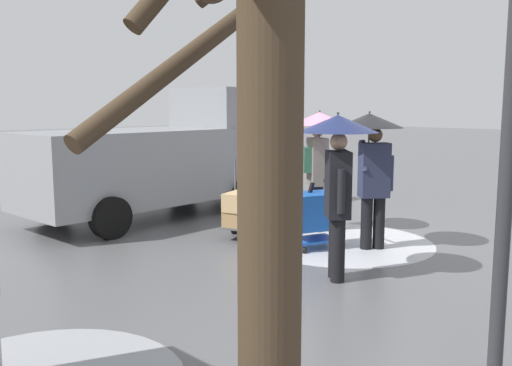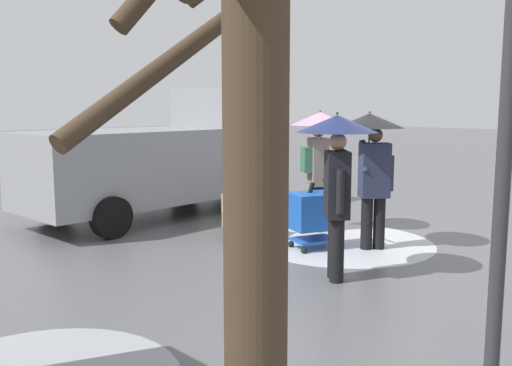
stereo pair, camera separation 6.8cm
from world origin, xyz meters
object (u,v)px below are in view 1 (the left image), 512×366
Objects in this scene: pedestrian_white_side at (371,148)px; street_lamp at (512,87)px; pedestrian_black_side at (338,157)px; pedestrian_pink_side at (318,143)px; bare_tree_near at (263,227)px; hand_dolly_boxes at (240,210)px; shopping_cart_vendor at (314,213)px; cargo_van_parked_right at (162,158)px.

street_lamp is (-3.09, 2.85, 0.79)m from pedestrian_white_side.
pedestrian_pink_side is at bearing -46.39° from pedestrian_black_side.
pedestrian_pink_side is 7.82m from bare_tree_near.
shopping_cart_vendor is at bearing -163.81° from hand_dolly_boxes.
pedestrian_pink_side is at bearing -36.20° from street_lamp.
cargo_van_parked_right is at bearing -33.53° from bare_tree_near.
shopping_cart_vendor is 4.72m from street_lamp.
bare_tree_near reaches higher than shopping_cart_vendor.
cargo_van_parked_right is at bearing -10.44° from pedestrian_black_side.
pedestrian_white_side is 0.56× the size of street_lamp.
pedestrian_black_side is at bearing 139.16° from shopping_cart_vendor.
street_lamp reaches higher than shopping_cart_vendor.
street_lamp is (-5.01, 1.90, 1.89)m from hand_dolly_boxes.
cargo_van_parked_right is 4.12× the size of hand_dolly_boxes.
pedestrian_black_side is (-1.89, 1.98, 0.01)m from pedestrian_pink_side.
street_lamp is (-3.72, 2.28, 1.80)m from shopping_cart_vendor.
bare_tree_near reaches higher than pedestrian_black_side.
bare_tree_near reaches higher than pedestrian_white_side.
pedestrian_pink_side reaches higher than hand_dolly_boxes.
pedestrian_pink_side and pedestrian_white_side have the same top height.
hand_dolly_boxes is 0.37× the size of bare_tree_near.
pedestrian_pink_side is 1.43m from pedestrian_white_side.
pedestrian_white_side is at bearing -171.94° from cargo_van_parked_right.
street_lamp reaches higher than pedestrian_black_side.
bare_tree_near is at bearing 126.90° from shopping_cart_vendor.
shopping_cart_vendor is 1.35m from hand_dolly_boxes.
bare_tree_near reaches higher than pedestrian_pink_side.
street_lamp reaches higher than hand_dolly_boxes.
pedestrian_white_side reaches higher than shopping_cart_vendor.
pedestrian_pink_side is at bearing -16.80° from pedestrian_white_side.
pedestrian_pink_side is 0.56× the size of street_lamp.
hand_dolly_boxes is (-2.60, 0.30, -0.70)m from cargo_van_parked_right.
pedestrian_white_side is at bearing -138.01° from shopping_cart_vendor.
hand_dolly_boxes is at bearing 16.19° from shopping_cart_vendor.
hand_dolly_boxes is 2.76m from pedestrian_black_side.
pedestrian_black_side is 2.97m from street_lamp.
hand_dolly_boxes is 2.41m from pedestrian_white_side.
street_lamp is at bearing 137.32° from pedestrian_white_side.
shopping_cart_vendor is 1.33m from pedestrian_white_side.
pedestrian_white_side reaches higher than hand_dolly_boxes.
shopping_cart_vendor is 0.49× the size of pedestrian_pink_side.
street_lamp reaches higher than cargo_van_parked_right.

